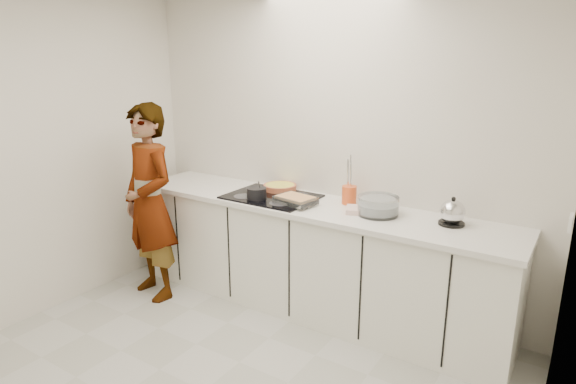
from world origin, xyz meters
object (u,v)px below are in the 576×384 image
Objects in this scene: hob at (271,197)px; tart_dish at (280,187)px; cook at (150,203)px; baking_dish at (296,199)px; kettle at (452,213)px; utensil_crock at (349,195)px; mixing_bowl at (378,206)px; saucepan at (257,193)px.

hob is 2.20× the size of tart_dish.
baking_dish is at bearing 31.87° from cook.
baking_dish is 1.47× the size of kettle.
utensil_crock is (0.62, 0.18, 0.07)m from hob.
cook is (-1.19, -0.43, -0.12)m from baking_dish.
mixing_bowl is at bearing -8.95° from tart_dish.
hob is at bearing -76.40° from tart_dish.
tart_dish is 0.91× the size of mixing_bowl.
mixing_bowl is at bearing -24.63° from utensil_crock.
cook is (-0.91, -0.50, -0.08)m from hob.
cook is at bearing -160.33° from baking_dish.
saucepan is 0.48× the size of mixing_bowl.
mixing_bowl is (0.64, 0.12, 0.02)m from baking_dish.
tart_dish is 0.19× the size of cook.
tart_dish is at bearing 103.60° from hob.
saucepan reaches higher than tart_dish.
baking_dish is at bearing -170.43° from kettle.
saucepan is at bearing -90.90° from tart_dish.
cook reaches higher than utensil_crock.
hob is 0.30m from baking_dish.
cook is at bearing -163.25° from mixing_bowl.
mixing_bowl is 1.59× the size of kettle.
kettle is at bearing -3.20° from tart_dish.
hob is 0.15m from saucepan.
mixing_bowl is at bearing 28.95° from cook.
kettle is (1.15, 0.19, 0.04)m from baking_dish.
baking_dish is 1.17m from kettle.
tart_dish is 1.49m from kettle.
utensil_crock is at bearing 16.55° from hob.
kettle is 0.82m from utensil_crock.
tart_dish is 0.33m from saucepan.
mixing_bowl is (0.97, -0.15, 0.02)m from tart_dish.
saucepan is at bearing -170.51° from kettle.
baking_dish is at bearing -15.37° from hob.
mixing_bowl is at bearing -172.26° from kettle.
mixing_bowl is 0.33m from utensil_crock.
mixing_bowl is 0.21× the size of cook.
hob is at bearing -163.45° from utensil_crock.
utensil_crock reaches higher than baking_dish.
baking_dish reaches higher than hob.
kettle reaches higher than baking_dish.
kettle reaches higher than mixing_bowl.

